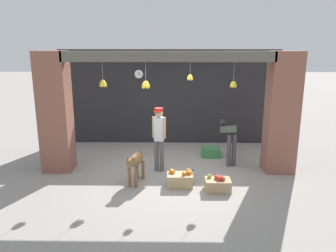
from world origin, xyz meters
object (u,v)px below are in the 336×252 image
Objects in this scene: wall_clock at (139,74)px; fruit_crate_oranges at (180,179)px; shopkeeper at (159,135)px; produce_box_green at (211,152)px; worker_stooping at (229,136)px; dog at (135,162)px; fruit_crate_apples at (218,184)px; water_bottle at (193,175)px.

fruit_crate_oranges is at bearing -69.73° from wall_clock.
shopkeeper reaches higher than produce_box_green.
wall_clock is (-2.49, 1.79, 1.44)m from worker_stooping.
fruit_crate_oranges is 2.07× the size of wall_clock.
dog reaches higher than fruit_crate_apples.
worker_stooping is 2.03m from fruit_crate_oranges.
wall_clock is at bearing 131.56° from worker_stooping.
produce_box_green is at bearing -31.84° from wall_clock.
wall_clock is (-0.71, 2.38, 1.25)m from shopkeeper.
wall_clock reaches higher than water_bottle.
produce_box_green is at bearing 70.43° from water_bottle.
shopkeeper is 2.77m from wall_clock.
worker_stooping is 4.01× the size of wall_clock.
water_bottle is at bearing 160.09° from shopkeeper.
water_bottle is 1.01× the size of wall_clock.
produce_box_green is 3.20m from wall_clock.
water_bottle is at bearing 43.62° from fruit_crate_oranges.
shopkeeper is at bearing 119.38° from fruit_crate_oranges.
shopkeeper is 5.85× the size of wall_clock.
shopkeeper is 1.27m from fruit_crate_oranges.
worker_stooping is (2.27, 1.34, 0.21)m from dog.
fruit_crate_oranges is at bearing -136.38° from water_bottle.
fruit_crate_apples reaches higher than water_bottle.
worker_stooping is at bearing 50.24° from water_bottle.
worker_stooping reaches higher than dog.
worker_stooping is (1.78, 0.59, -0.20)m from shopkeeper.
shopkeeper is at bearing -174.47° from worker_stooping.
worker_stooping is 1.85m from fruit_crate_apples.
dog is 2.66m from produce_box_green.
dog reaches higher than produce_box_green.
worker_stooping is at bearing -51.47° from produce_box_green.
dog is 3.40× the size of wall_clock.
fruit_crate_apples reaches higher than produce_box_green.
wall_clock is at bearing -56.75° from shopkeeper.
dog is 1.36m from water_bottle.
produce_box_green is (1.39, 1.07, -0.79)m from shopkeeper.
wall_clock reaches higher than worker_stooping.
dog is at bearing 168.90° from fruit_crate_apples.
dog is 0.58× the size of shopkeeper.
worker_stooping is at bearing -35.76° from wall_clock.
fruit_crate_apples is at bearing -15.91° from fruit_crate_oranges.
fruit_crate_oranges is 0.83m from fruit_crate_apples.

